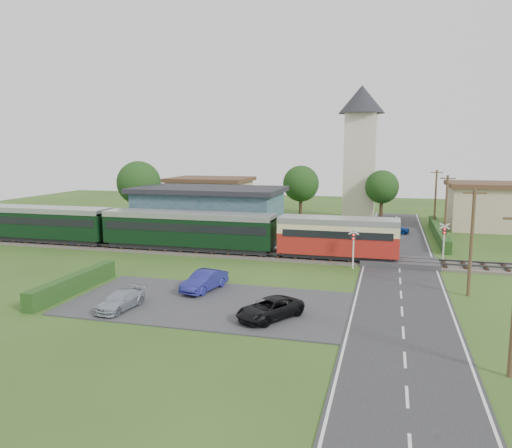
% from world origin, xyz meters
% --- Properties ---
extents(ground, '(120.00, 120.00, 0.00)m').
position_xyz_m(ground, '(0.00, 0.00, 0.00)').
color(ground, '#2D4C19').
extents(railway_track, '(76.00, 3.20, 0.49)m').
position_xyz_m(railway_track, '(0.00, 2.00, 0.11)').
color(railway_track, '#4C443D').
rests_on(railway_track, ground).
extents(road, '(6.00, 70.00, 0.05)m').
position_xyz_m(road, '(10.00, 0.00, 0.03)').
color(road, '#28282B').
rests_on(road, ground).
extents(car_park, '(17.00, 9.00, 0.08)m').
position_xyz_m(car_park, '(-1.50, -12.00, 0.04)').
color(car_park, '#333335').
rests_on(car_park, ground).
extents(crossing_deck, '(6.20, 3.40, 0.45)m').
position_xyz_m(crossing_deck, '(10.00, 2.00, 0.23)').
color(crossing_deck, '#333335').
rests_on(crossing_deck, ground).
extents(platform, '(30.00, 3.00, 0.45)m').
position_xyz_m(platform, '(-10.00, 5.20, 0.23)').
color(platform, gray).
rests_on(platform, ground).
extents(equipment_hut, '(2.30, 2.30, 2.55)m').
position_xyz_m(equipment_hut, '(-18.00, 5.20, 1.75)').
color(equipment_hut, beige).
rests_on(equipment_hut, platform).
extents(station_building, '(16.00, 9.00, 5.30)m').
position_xyz_m(station_building, '(-10.00, 10.99, 2.69)').
color(station_building, '#244653').
rests_on(station_building, ground).
extents(train, '(43.20, 2.90, 3.40)m').
position_xyz_m(train, '(-11.83, 2.00, 2.18)').
color(train, '#232328').
rests_on(train, ground).
extents(church_tower, '(6.00, 6.00, 17.60)m').
position_xyz_m(church_tower, '(5.00, 28.00, 10.23)').
color(church_tower, beige).
rests_on(church_tower, ground).
extents(house_west, '(10.80, 8.80, 5.50)m').
position_xyz_m(house_west, '(-15.00, 25.00, 2.79)').
color(house_west, tan).
rests_on(house_west, ground).
extents(house_east, '(8.80, 8.80, 5.50)m').
position_xyz_m(house_east, '(20.00, 24.00, 2.80)').
color(house_east, tan).
rests_on(house_east, ground).
extents(hedge_carpark, '(0.80, 9.00, 1.20)m').
position_xyz_m(hedge_carpark, '(-11.00, -12.00, 0.60)').
color(hedge_carpark, '#193814').
rests_on(hedge_carpark, ground).
extents(hedge_roadside, '(0.80, 18.00, 1.20)m').
position_xyz_m(hedge_roadside, '(14.20, 16.00, 0.60)').
color(hedge_roadside, '#193814').
rests_on(hedge_roadside, ground).
extents(hedge_station, '(22.00, 0.80, 1.30)m').
position_xyz_m(hedge_station, '(-10.00, 15.50, 0.65)').
color(hedge_station, '#193814').
rests_on(hedge_station, ground).
extents(tree_a, '(5.20, 5.20, 8.00)m').
position_xyz_m(tree_a, '(-20.00, 14.00, 5.38)').
color(tree_a, '#332316').
rests_on(tree_a, ground).
extents(tree_b, '(4.60, 4.60, 7.34)m').
position_xyz_m(tree_b, '(-2.00, 23.00, 5.02)').
color(tree_b, '#332316').
rests_on(tree_b, ground).
extents(tree_c, '(4.20, 4.20, 6.78)m').
position_xyz_m(tree_c, '(8.00, 25.00, 4.65)').
color(tree_c, '#332316').
rests_on(tree_c, ground).
extents(utility_pole_b, '(1.40, 0.22, 7.00)m').
position_xyz_m(utility_pole_b, '(14.20, -6.00, 3.63)').
color(utility_pole_b, '#473321').
rests_on(utility_pole_b, ground).
extents(utility_pole_c, '(1.40, 0.22, 7.00)m').
position_xyz_m(utility_pole_c, '(14.20, 10.00, 3.63)').
color(utility_pole_c, '#473321').
rests_on(utility_pole_c, ground).
extents(utility_pole_d, '(1.40, 0.22, 7.00)m').
position_xyz_m(utility_pole_d, '(14.20, 22.00, 3.63)').
color(utility_pole_d, '#473321').
rests_on(utility_pole_d, ground).
extents(crossing_signal_near, '(0.84, 0.28, 3.28)m').
position_xyz_m(crossing_signal_near, '(6.40, -0.41, 2.14)').
color(crossing_signal_near, silver).
rests_on(crossing_signal_near, ground).
extents(crossing_signal_far, '(0.84, 0.28, 3.28)m').
position_xyz_m(crossing_signal_far, '(13.60, 4.39, 2.14)').
color(crossing_signal_far, silver).
rests_on(crossing_signal_far, ground).
extents(streetlamp_west, '(0.30, 0.30, 5.15)m').
position_xyz_m(streetlamp_west, '(-22.00, 20.00, 3.04)').
color(streetlamp_west, '#3F3F47').
rests_on(streetlamp_west, ground).
extents(streetlamp_east, '(0.30, 0.30, 5.15)m').
position_xyz_m(streetlamp_east, '(16.00, 27.00, 3.04)').
color(streetlamp_east, '#3F3F47').
rests_on(streetlamp_east, ground).
extents(car_on_road, '(3.68, 1.88, 1.20)m').
position_xyz_m(car_on_road, '(9.53, 17.48, 0.65)').
color(car_on_road, navy).
rests_on(car_on_road, road).
extents(car_park_blue, '(2.22, 4.20, 1.32)m').
position_xyz_m(car_park_blue, '(-2.71, -9.50, 0.74)').
color(car_park_blue, navy).
rests_on(car_park_blue, car_park).
extents(car_park_silver, '(1.90, 3.80, 1.06)m').
position_xyz_m(car_park_silver, '(-6.08, -14.50, 0.61)').
color(car_park_silver, '#98A0AE').
rests_on(car_park_silver, car_park).
extents(car_park_dark, '(3.78, 4.52, 1.15)m').
position_xyz_m(car_park_dark, '(2.83, -13.82, 0.65)').
color(car_park_dark, black).
rests_on(car_park_dark, car_park).
extents(pedestrian_near, '(0.63, 0.53, 1.48)m').
position_xyz_m(pedestrian_near, '(-3.36, 5.09, 1.19)').
color(pedestrian_near, gray).
rests_on(pedestrian_near, platform).
extents(pedestrian_far, '(0.90, 1.00, 1.67)m').
position_xyz_m(pedestrian_far, '(-15.85, 4.64, 1.29)').
color(pedestrian_far, gray).
rests_on(pedestrian_far, platform).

